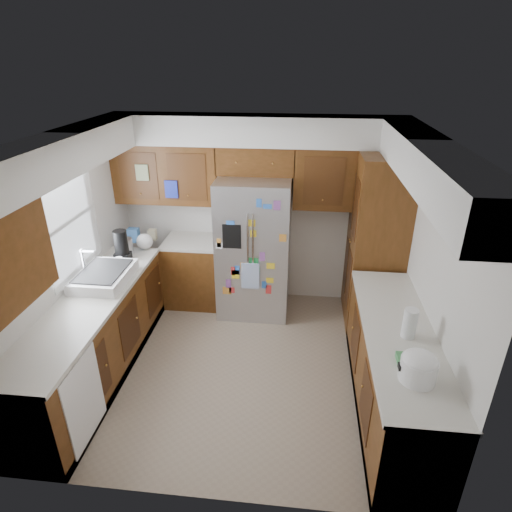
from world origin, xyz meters
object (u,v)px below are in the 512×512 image
at_px(fridge, 254,248).
at_px(rice_cooker, 419,366).
at_px(paper_towel, 410,323).
at_px(pantry, 376,242).

relative_size(fridge, rice_cooker, 6.33).
height_order(rice_cooker, paper_towel, paper_towel).
bearing_deg(paper_towel, rice_cooker, -94.86).
distance_m(pantry, paper_towel, 1.71).
distance_m(pantry, fridge, 1.51).
bearing_deg(fridge, paper_towel, -48.82).
xyz_separation_m(fridge, paper_towel, (1.55, -1.77, 0.16)).
height_order(pantry, fridge, pantry).
bearing_deg(pantry, rice_cooker, -90.01).
xyz_separation_m(rice_cooker, paper_towel, (0.05, 0.55, 0.01)).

